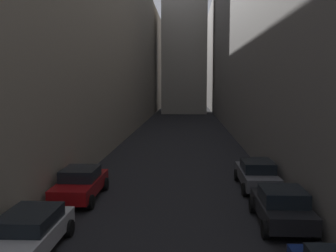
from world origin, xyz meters
TOP-DOWN VIEW (x-y plane):
  - ground_plane at (0.00, 48.00)m, footprint 264.00×264.00m
  - building_block_left at (-11.68, 50.00)m, footprint 12.36×108.00m
  - building_block_right at (11.46, 50.00)m, footprint 11.92×108.00m
  - parked_car_left_second at (-4.40, 13.02)m, footprint 1.94×4.34m
  - parked_car_left_third at (-4.40, 18.99)m, footprint 1.96×4.49m
  - parked_car_right_third at (4.40, 15.98)m, footprint 1.98×4.05m
  - parked_car_right_far at (4.40, 21.34)m, footprint 1.93×4.53m

SIDE VIEW (x-z plane):
  - ground_plane at x=0.00m, z-range 0.00..0.00m
  - parked_car_left_second at x=-4.40m, z-range 0.04..1.42m
  - parked_car_right_third at x=4.40m, z-range 0.02..1.52m
  - parked_car_left_third at x=-4.40m, z-range 0.02..1.53m
  - parked_car_right_far at x=4.40m, z-range 0.03..1.53m
  - building_block_left at x=-11.68m, z-range 0.00..20.15m
  - building_block_right at x=11.46m, z-range 0.00..22.34m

